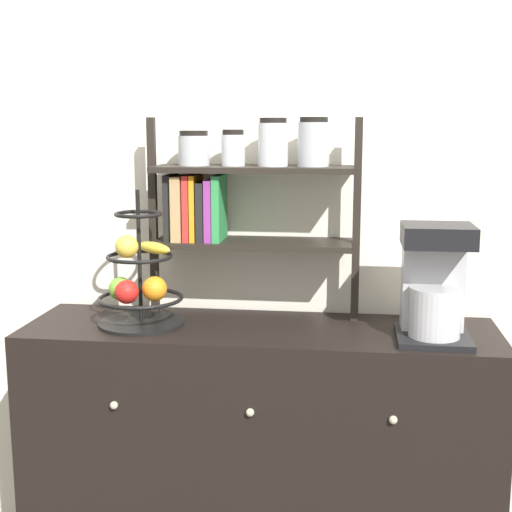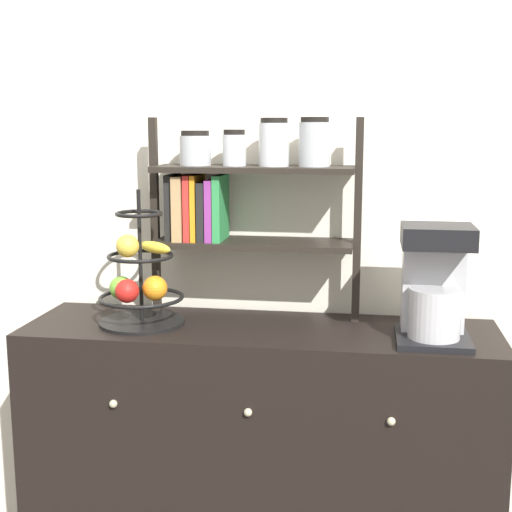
# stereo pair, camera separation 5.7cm
# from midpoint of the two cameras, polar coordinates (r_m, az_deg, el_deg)

# --- Properties ---
(wall_back) EXTENTS (7.00, 0.05, 2.60)m
(wall_back) POSITION_cam_midpoint_polar(r_m,az_deg,el_deg) (2.35, 0.35, 6.35)
(wall_back) COLOR silver
(wall_back) RESTS_ON ground_plane
(sideboard) EXTENTS (1.45, 0.43, 0.86)m
(sideboard) POSITION_cam_midpoint_polar(r_m,az_deg,el_deg) (2.34, -0.46, -15.86)
(sideboard) COLOR black
(sideboard) RESTS_ON ground_plane
(coffee_maker) EXTENTS (0.21, 0.22, 0.34)m
(coffee_maker) POSITION_cam_midpoint_polar(r_m,az_deg,el_deg) (2.09, 13.32, -2.06)
(coffee_maker) COLOR black
(coffee_maker) RESTS_ON sideboard
(fruit_stand) EXTENTS (0.26, 0.26, 0.42)m
(fruit_stand) POSITION_cam_midpoint_polar(r_m,az_deg,el_deg) (2.21, -10.13, -2.11)
(fruit_stand) COLOR black
(fruit_stand) RESTS_ON sideboard
(shelf_hutch) EXTENTS (0.67, 0.20, 0.63)m
(shelf_hutch) POSITION_cam_midpoint_polar(r_m,az_deg,el_deg) (2.24, -2.38, 5.31)
(shelf_hutch) COLOR black
(shelf_hutch) RESTS_ON sideboard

